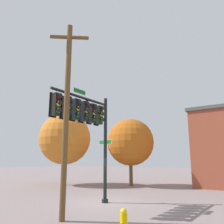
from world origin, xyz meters
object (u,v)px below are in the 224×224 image
signal_pole_assembly (85,118)px  fire_hydrant (124,222)px  tree_mid (65,139)px  tree_near (130,142)px  utility_pole (66,111)px

signal_pole_assembly → fire_hydrant: (2.43, 3.85, -4.25)m
signal_pole_assembly → tree_mid: bearing=-129.3°
tree_near → signal_pole_assembly: bearing=15.6°
fire_hydrant → tree_mid: (-9.61, -12.62, 4.10)m
fire_hydrant → tree_near: 14.66m
fire_hydrant → tree_near: tree_near is taller
fire_hydrant → tree_mid: size_ratio=0.12×
signal_pole_assembly → fire_hydrant: bearing=57.8°
utility_pole → tree_mid: utility_pole is taller
utility_pole → tree_mid: bearing=-134.5°
utility_pole → tree_near: bearing=-163.3°
tree_near → tree_mid: tree_mid is taller
utility_pole → fire_hydrant: 5.03m
signal_pole_assembly → tree_mid: (-7.19, -8.77, -0.16)m
signal_pole_assembly → utility_pole: (2.35, 0.92, -0.16)m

